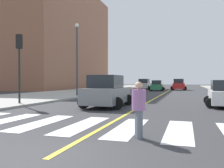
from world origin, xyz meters
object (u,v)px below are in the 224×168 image
object	(u,v)px
car_green_second	(157,86)
car_red_fourth	(179,85)
traffic_light_far_corner	(19,55)
street_lamp	(77,53)
car_white_fifth	(224,94)
pedestrian_crossing	(139,107)
car_silver_nearest	(144,84)
car_gray_third	(107,92)

from	to	relation	value
car_green_second	car_red_fourth	xyz separation A→B (m)	(3.42, 4.76, 0.13)
traffic_light_far_corner	street_lamp	distance (m)	9.57
car_white_fifth	pedestrian_crossing	world-z (taller)	car_white_fifth
car_green_second	car_silver_nearest	bearing A→B (deg)	115.42
pedestrian_crossing	traffic_light_far_corner	bearing A→B (deg)	-153.22
car_green_second	pedestrian_crossing	world-z (taller)	car_green_second
car_green_second	traffic_light_far_corner	world-z (taller)	traffic_light_far_corner
car_green_second	car_gray_third	bearing A→B (deg)	-91.67
traffic_light_far_corner	street_lamp	size ratio (longest dim) A/B	0.62
pedestrian_crossing	car_gray_third	bearing A→B (deg)	177.30
car_silver_nearest	car_white_fifth	world-z (taller)	car_silver_nearest
car_red_fourth	traffic_light_far_corner	world-z (taller)	traffic_light_far_corner
car_green_second	street_lamp	distance (m)	19.58
car_silver_nearest	car_red_fourth	xyz separation A→B (m)	(6.66, -1.67, -0.01)
car_silver_nearest	street_lamp	xyz separation A→B (m)	(-3.18, -24.52, 3.71)
car_green_second	car_red_fourth	world-z (taller)	car_red_fourth
car_silver_nearest	car_gray_third	bearing A→B (deg)	-82.43
street_lamp	car_gray_third	bearing A→B (deg)	-54.07
street_lamp	car_red_fourth	bearing A→B (deg)	66.70
traffic_light_far_corner	street_lamp	bearing A→B (deg)	90.69
traffic_light_far_corner	street_lamp	world-z (taller)	street_lamp
car_silver_nearest	traffic_light_far_corner	size ratio (longest dim) A/B	0.99
car_red_fourth	car_white_fifth	distance (m)	29.42
car_silver_nearest	car_green_second	xyz separation A→B (m)	(3.24, -6.43, -0.14)
car_silver_nearest	pedestrian_crossing	distance (m)	41.66
car_green_second	car_white_fifth	world-z (taller)	car_green_second
car_green_second	traffic_light_far_corner	size ratio (longest dim) A/B	0.85
car_red_fourth	pedestrian_crossing	bearing A→B (deg)	88.13
car_green_second	car_gray_third	xyz separation A→B (m)	(-0.17, -26.72, 0.13)
traffic_light_far_corner	car_gray_third	bearing A→B (deg)	8.06
car_white_fifth	pedestrian_crossing	distance (m)	10.93
car_white_fifth	traffic_light_far_corner	bearing A→B (deg)	14.50
car_white_fifth	street_lamp	size ratio (longest dim) A/B	0.51
car_gray_third	traffic_light_far_corner	bearing A→B (deg)	-172.16
traffic_light_far_corner	pedestrian_crossing	size ratio (longest dim) A/B	2.84
street_lamp	pedestrian_crossing	bearing A→B (deg)	-59.19
car_gray_third	car_red_fourth	distance (m)	31.68
car_green_second	traffic_light_far_corner	distance (m)	28.43
car_white_fifth	pedestrian_crossing	xyz separation A→B (m)	(-3.73, -10.27, 0.10)
pedestrian_crossing	car_green_second	bearing A→B (deg)	158.46
car_silver_nearest	pedestrian_crossing	xyz separation A→B (m)	(6.71, -41.12, -0.05)
car_red_fourth	car_green_second	bearing A→B (deg)	52.37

